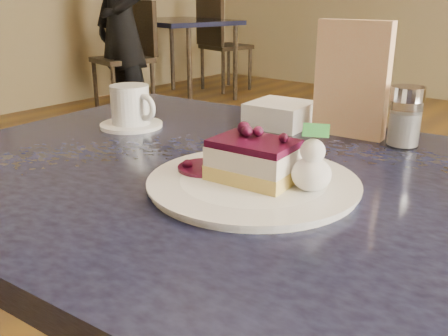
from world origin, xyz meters
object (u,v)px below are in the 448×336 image
Objects in this scene: bg_table_far_left at (181,92)px; coffee_set at (131,109)px; main_table at (269,224)px; patron at (122,24)px; cheesecake_slice at (254,160)px; dessert_plate at (253,184)px.

coffee_set is at bearing -34.58° from bg_table_far_left.
coffee_set is at bearing 165.24° from main_table.
cheesecake_slice is at bearing -33.31° from patron.
dessert_plate is 0.44m from coffee_set.
bg_table_far_left is 1.09m from patron.
cheesecake_slice is at bearing -16.59° from coffee_set.
coffee_set is 0.07× the size of bg_table_far_left.
patron is at bearing -70.27° from bg_table_far_left.
dessert_plate is 0.19× the size of patron.
dessert_plate is at bearing -33.31° from patron.
coffee_set is (-0.41, 0.07, 0.12)m from main_table.
coffee_set is (-0.42, 0.12, -0.00)m from cheesecake_slice.
dessert_plate reaches higher than main_table.
coffee_set reaches higher than dessert_plate.
patron is (-3.11, 2.35, -0.02)m from cheesecake_slice.
dessert_plate is at bearing 0.00° from cheesecake_slice.
dessert_plate is at bearing -31.74° from bg_table_far_left.
patron reaches higher than main_table.
coffee_set is at bearing -35.81° from patron.
cheesecake_slice is at bearing -90.00° from main_table.
bg_table_far_left reaches higher than main_table.
main_table is 0.82× the size of patron.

